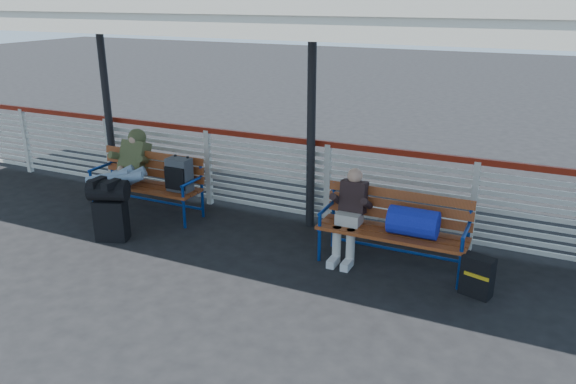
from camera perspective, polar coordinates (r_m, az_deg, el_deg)
The scene contains 9 objects.
ground at distance 7.68m, azimuth -15.62°, elevation -5.63°, with size 60.00×60.00×0.00m, color black.
fence at distance 8.86m, azimuth -8.09°, elevation 2.84°, with size 12.08×0.08×1.24m.
canopy at distance 7.67m, azimuth -13.38°, elevation 18.04°, with size 12.60×3.60×3.16m.
luggage_stack at distance 7.88m, azimuth -17.62°, elevation -1.51°, with size 0.58×0.45×0.86m.
bench_left at distance 8.55m, azimuth -12.99°, elevation 1.53°, with size 1.80×0.56×0.95m.
bench_right at distance 6.83m, azimuth 11.66°, elevation -3.05°, with size 1.80×0.56×0.92m.
traveler_man at distance 8.50m, azimuth -16.43°, elevation 1.90°, with size 0.94×1.64×0.77m.
companion_person at distance 7.00m, azimuth 6.29°, elevation -2.19°, with size 0.32×0.66×1.15m.
suitcase_side at distance 6.58m, azimuth 18.68°, elevation -8.10°, with size 0.37×0.29×0.46m.
Camera 1 is at (4.72, -5.17, 3.16)m, focal length 35.00 mm.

